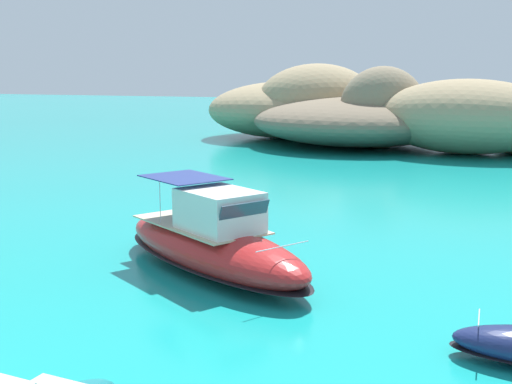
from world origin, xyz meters
TOP-DOWN VIEW (x-y plane):
  - islet_large at (-10.14, 64.01)m, footprint 34.67×30.47m
  - islet_small at (9.53, 60.57)m, footprint 25.63×22.51m
  - motorboat_red at (1.24, 13.78)m, footprint 11.39×8.21m

SIDE VIEW (x-z plane):
  - motorboat_red at x=1.24m, z-range -0.64..2.85m
  - islet_small at x=9.53m, z-range -0.42..6.84m
  - islet_large at x=-10.14m, z-range -1.18..7.79m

